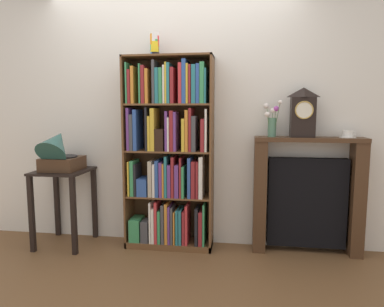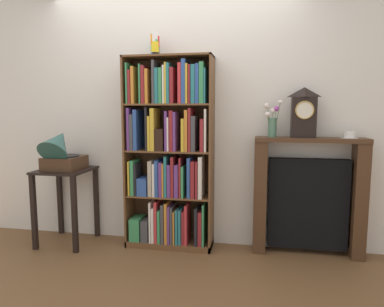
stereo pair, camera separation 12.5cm
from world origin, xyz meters
name	(u,v)px [view 2 (the right image)]	position (x,y,z in m)	size (l,w,h in m)	color
ground_plane	(166,252)	(0.00, 0.00, -0.01)	(7.88, 6.40, 0.02)	brown
wall_back	(186,113)	(0.13, 0.33, 1.34)	(4.88, 0.08, 2.68)	silver
bookshelf	(169,158)	(0.00, 0.13, 0.90)	(0.86, 0.30, 1.88)	brown
cup_stack	(155,44)	(-0.13, 0.15, 1.99)	(0.09, 0.09, 0.23)	blue
side_table_left	(66,189)	(-1.07, 0.03, 0.57)	(0.50, 0.53, 0.77)	black
gramophone	(61,151)	(-1.07, -0.03, 0.97)	(0.34, 0.49, 0.48)	#472D1C
fireplace_mantel	(308,197)	(1.34, 0.20, 0.55)	(1.01, 0.23, 1.12)	#472D1C
mantel_clock	(304,112)	(1.26, 0.18, 1.35)	(0.22, 0.14, 0.46)	black
flower_vase	(272,121)	(0.98, 0.18, 1.27)	(0.16, 0.17, 0.34)	#4C7A60
teacup_with_saucer	(350,135)	(1.67, 0.18, 1.15)	(0.15, 0.15, 0.06)	white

